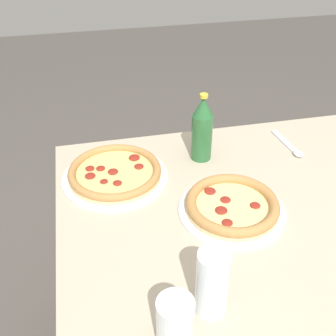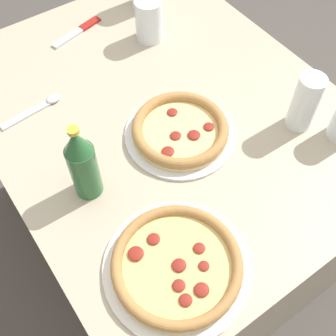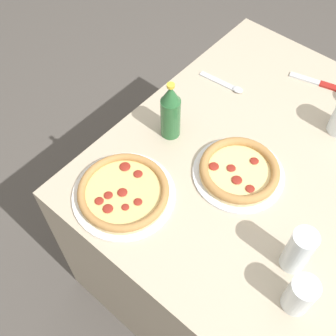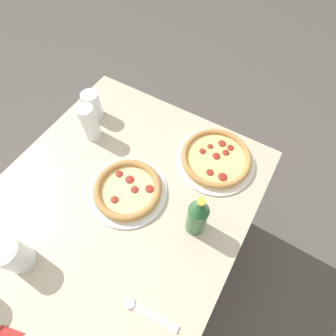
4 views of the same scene
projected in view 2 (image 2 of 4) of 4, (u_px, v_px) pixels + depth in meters
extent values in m
plane|color=#4C4742|center=(164.00, 229.00, 1.73)|extent=(8.00, 8.00, 0.00)
cube|color=#B7A88E|center=(163.00, 181.00, 1.43)|extent=(1.12, 0.89, 0.73)
cylinder|color=silver|center=(180.00, 134.00, 1.07)|extent=(0.28, 0.28, 0.01)
cylinder|color=#E5C689|center=(180.00, 132.00, 1.06)|extent=(0.24, 0.24, 0.01)
cylinder|color=#EACC7F|center=(180.00, 130.00, 1.05)|extent=(0.21, 0.21, 0.00)
torus|color=#AD7A42|center=(180.00, 128.00, 1.05)|extent=(0.24, 0.24, 0.03)
ellipsoid|color=maroon|center=(168.00, 151.00, 1.01)|extent=(0.03, 0.03, 0.01)
ellipsoid|color=maroon|center=(176.00, 136.00, 1.04)|extent=(0.03, 0.03, 0.01)
ellipsoid|color=maroon|center=(194.00, 135.00, 1.04)|extent=(0.03, 0.03, 0.01)
ellipsoid|color=maroon|center=(171.00, 113.00, 1.08)|extent=(0.03, 0.03, 0.01)
ellipsoid|color=maroon|center=(209.00, 127.00, 1.05)|extent=(0.03, 0.03, 0.01)
cylinder|color=silver|center=(177.00, 268.00, 0.87)|extent=(0.31, 0.31, 0.01)
cylinder|color=#E5C689|center=(177.00, 266.00, 0.86)|extent=(0.27, 0.27, 0.01)
cylinder|color=#E5C170|center=(177.00, 264.00, 0.85)|extent=(0.23, 0.23, 0.00)
torus|color=#AD7A42|center=(177.00, 263.00, 0.85)|extent=(0.27, 0.27, 0.02)
ellipsoid|color=maroon|center=(136.00, 254.00, 0.86)|extent=(0.03, 0.03, 0.01)
ellipsoid|color=maroon|center=(199.00, 248.00, 0.87)|extent=(0.03, 0.03, 0.01)
ellipsoid|color=maroon|center=(154.00, 239.00, 0.88)|extent=(0.03, 0.03, 0.01)
ellipsoid|color=maroon|center=(179.00, 265.00, 0.85)|extent=(0.03, 0.03, 0.01)
ellipsoid|color=maroon|center=(202.00, 290.00, 0.82)|extent=(0.03, 0.03, 0.01)
ellipsoid|color=maroon|center=(179.00, 285.00, 0.82)|extent=(0.03, 0.03, 0.01)
ellipsoid|color=maroon|center=(204.00, 266.00, 0.85)|extent=(0.02, 0.02, 0.00)
ellipsoid|color=maroon|center=(186.00, 300.00, 0.81)|extent=(0.03, 0.03, 0.01)
cylinder|color=white|center=(305.00, 103.00, 1.03)|extent=(0.07, 0.07, 0.16)
cylinder|color=silver|center=(303.00, 108.00, 1.04)|extent=(0.05, 0.05, 0.11)
cylinder|color=white|center=(149.00, 20.00, 1.24)|extent=(0.08, 0.08, 0.13)
cylinder|color=orange|center=(149.00, 25.00, 1.25)|extent=(0.07, 0.07, 0.09)
cylinder|color=#286033|center=(85.00, 171.00, 0.92)|extent=(0.06, 0.06, 0.15)
cone|color=#286033|center=(76.00, 142.00, 0.83)|extent=(0.06, 0.06, 0.06)
cylinder|color=gold|center=(73.00, 131.00, 0.81)|extent=(0.02, 0.02, 0.01)
cube|color=maroon|center=(90.00, 24.00, 1.32)|extent=(0.04, 0.08, 0.01)
cube|color=silver|center=(68.00, 38.00, 1.28)|extent=(0.05, 0.11, 0.01)
cube|color=silver|center=(26.00, 115.00, 1.11)|extent=(0.03, 0.14, 0.01)
ellipsoid|color=silver|center=(53.00, 99.00, 1.13)|extent=(0.03, 0.04, 0.01)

